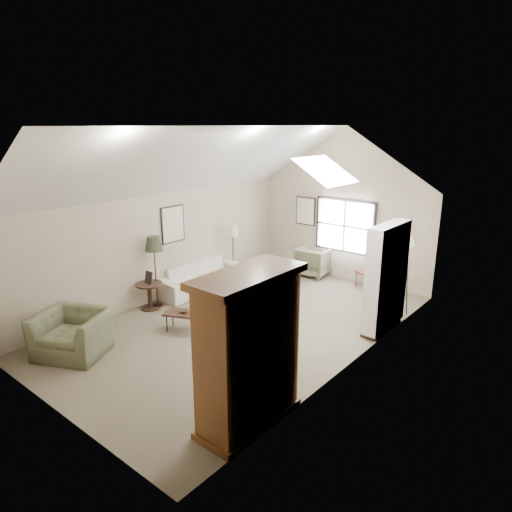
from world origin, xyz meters
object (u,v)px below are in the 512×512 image
Objects in this scene: armchair_near at (73,333)px; coffee_table at (184,321)px; armchair_far at (314,261)px; side_chair at (366,269)px; side_table at (150,296)px; sofa at (201,276)px; armoire at (249,351)px.

coffee_table is (0.81, 1.92, -0.20)m from armchair_near.
armchair_near is 1.59× the size of coffee_table.
side_chair is at bearing 173.95° from armchair_far.
armchair_near is at bearing 76.19° from armchair_far.
armchair_far is 1.13× the size of coffee_table.
armchair_near reaches higher than side_table.
sofa is 1.60m from side_table.
armchair_far is at bearing 88.91° from coffee_table.
coffee_table is at bearing -11.01° from side_table.
coffee_table is 1.49m from side_table.
armchair_far is at bearing 114.94° from armoire.
coffee_table is (-2.93, 1.42, -0.90)m from armoire.
coffee_table is 1.27× the size of side_table.
side_table is at bearing 64.62° from armchair_far.
armoire is 1.81× the size of armchair_near.
armchair_near is at bearing -112.93° from coffee_table.
side_chair reaches higher than armchair_near.
sofa is 3.14× the size of coffee_table.
armoire is 6.26m from side_chair.
armchair_far is at bearing 70.67° from side_table.
side_chair is (1.56, 0.00, 0.10)m from armchair_far.
armoire is 3.84m from armchair_near.
armoire is at bearing -124.46° from sofa.
armoire is 6.76m from armchair_far.
armchair_far is at bearing -26.34° from sofa.
sofa is at bearing 90.00° from side_table.
armoire reaches higher than armchair_near.
armoire is 2.54× the size of armchair_far.
armoire is at bearing -21.22° from side_table.
side_table is at bearing 168.99° from coffee_table.
coffee_table is at bearing -88.95° from side_chair.
side_chair is (3.11, 4.40, 0.19)m from side_table.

